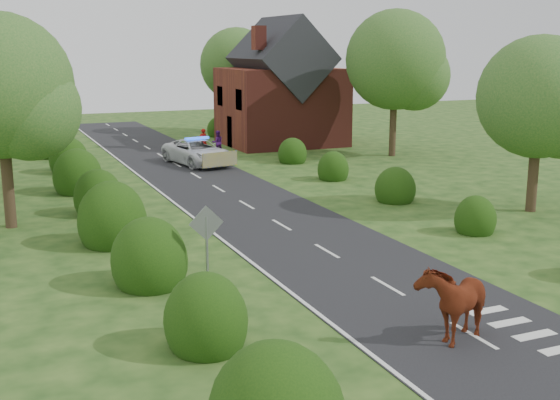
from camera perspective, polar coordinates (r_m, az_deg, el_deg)
name	(u,v)px	position (r m, az deg, el deg)	size (l,w,h in m)	color
ground	(388,287)	(21.42, 8.74, -6.97)	(120.00, 120.00, 0.00)	#1C3E14
road	(225,193)	(34.58, -4.49, 0.61)	(6.00, 70.00, 0.02)	black
road_markings	(207,204)	(32.16, -5.99, -0.29)	(4.96, 70.00, 0.01)	white
hedgerow_left	(101,203)	(29.76, -14.36, -0.23)	(2.75, 50.41, 3.00)	#1A3C0E
hedgerow_right	(381,185)	(33.86, 8.24, 1.20)	(2.10, 45.78, 2.10)	#1A3C0E
tree_left_a	(7,92)	(28.99, -21.29, 8.18)	(5.74, 5.60, 8.38)	#332316
tree_right_a	(545,102)	(31.93, 20.76, 7.46)	(5.33, 5.20, 7.56)	#332316
tree_right_b	(400,64)	(46.34, 9.75, 10.84)	(6.56, 6.40, 9.40)	#332316
tree_right_c	(240,67)	(58.51, -3.23, 10.70)	(6.15, 6.00, 8.58)	#332316
road_sign	(207,235)	(20.66, -5.99, -2.82)	(1.06, 0.08, 2.53)	gray
house	(281,92)	(51.38, 0.08, 8.75)	(8.00, 7.40, 9.17)	maroon
cow	(453,306)	(17.92, 13.90, -8.34)	(1.22, 2.30, 1.63)	maroon
police_van	(197,152)	(42.91, -6.73, 3.89)	(3.53, 5.90, 1.67)	silver
pedestrian_red	(203,141)	(47.66, -6.27, 4.81)	(0.60, 0.39, 1.64)	#AC140E
pedestrian_purple	(218,142)	(47.01, -5.10, 4.69)	(0.76, 0.59, 1.56)	#551978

